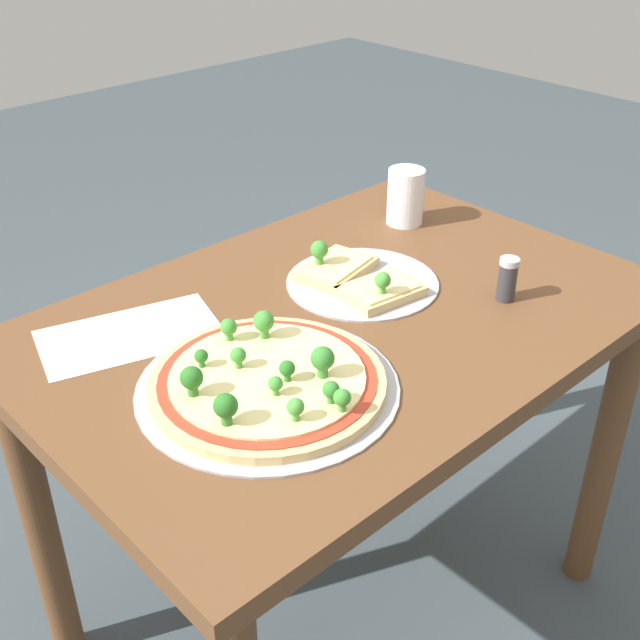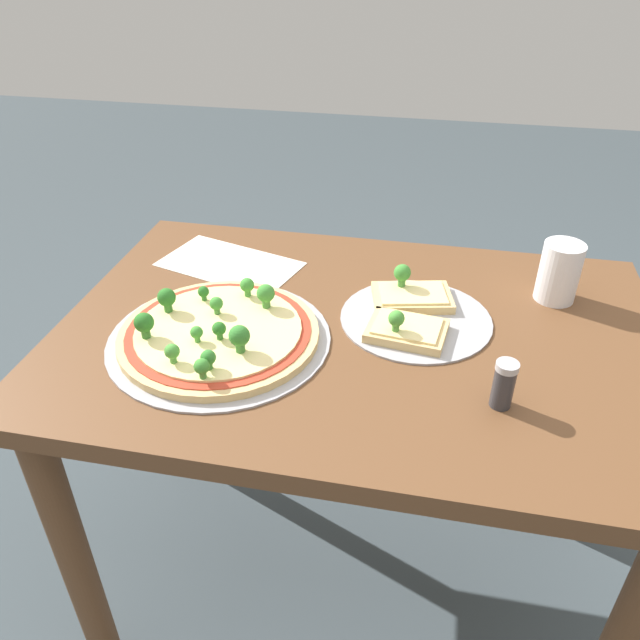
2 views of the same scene
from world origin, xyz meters
The scene contains 7 objects.
ground_plane centered at (0.00, 0.00, 0.00)m, with size 8.00×8.00×0.00m, color #3D474C.
dining_table centered at (0.00, 0.00, 0.62)m, with size 1.05×0.71×0.74m.
pizza_tray_whole centered at (0.23, 0.08, 0.75)m, with size 0.38×0.38×0.07m.
pizza_tray_slice centered at (-0.09, -0.05, 0.75)m, with size 0.27×0.27×0.07m.
drinking_cup centered at (-0.35, -0.17, 0.80)m, with size 0.07×0.07×0.11m, color white.
condiment_shaker centered at (-0.24, 0.16, 0.78)m, with size 0.03×0.03×0.08m.
paper_menu centered at (0.30, -0.18, 0.74)m, with size 0.28×0.16×0.00m, color silver.
Camera 1 is at (0.81, 0.82, 1.42)m, focal length 45.00 mm.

